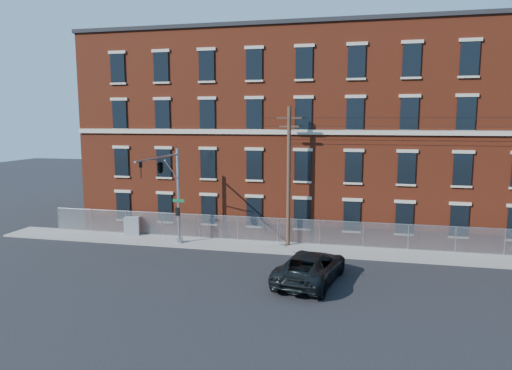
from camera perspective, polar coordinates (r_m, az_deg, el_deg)
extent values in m
plane|color=black|center=(28.71, -1.68, -10.47)|extent=(140.00, 140.00, 0.00)
cube|color=gray|center=(33.08, 21.45, -8.40)|extent=(65.00, 3.00, 0.12)
cube|color=maroon|center=(40.73, 20.11, 6.01)|extent=(55.00, 14.00, 16.00)
cube|color=black|center=(41.31, 20.69, 17.37)|extent=(55.30, 14.30, 0.30)
cube|color=#B0A692|center=(33.71, 21.69, 6.11)|extent=(55.00, 0.18, 0.35)
cube|color=black|center=(38.75, -16.31, -2.54)|extent=(1.20, 0.10, 2.20)
cube|color=black|center=(38.27, -16.52, 2.77)|extent=(1.20, 0.10, 2.20)
cube|color=black|center=(38.13, -16.76, 8.46)|extent=(1.20, 0.10, 2.20)
cube|color=black|center=(38.34, -16.98, 13.84)|extent=(1.20, 0.10, 2.20)
cube|color=black|center=(37.14, -11.34, -2.82)|extent=(1.20, 0.10, 2.20)
cube|color=black|center=(36.64, -11.50, 2.71)|extent=(1.20, 0.10, 2.20)
cube|color=black|center=(36.48, -11.67, 8.66)|extent=(1.20, 0.10, 2.20)
cube|color=black|center=(36.71, -11.83, 14.29)|extent=(1.20, 0.10, 2.20)
cube|color=black|center=(35.83, -5.96, -3.11)|extent=(1.20, 0.10, 2.20)
cube|color=black|center=(35.31, -6.04, 2.63)|extent=(1.20, 0.10, 2.20)
cube|color=black|center=(35.15, -6.14, 8.81)|extent=(1.20, 0.10, 2.20)
cube|color=black|center=(35.38, -6.23, 14.65)|extent=(1.20, 0.10, 2.20)
cube|color=black|center=(34.85, -0.22, -3.38)|extent=(1.20, 0.10, 2.20)
cube|color=black|center=(34.32, -0.22, 2.52)|extent=(1.20, 0.10, 2.20)
cube|color=black|center=(34.16, -0.23, 8.88)|extent=(1.20, 0.10, 2.20)
cube|color=black|center=(34.39, -0.23, 14.89)|extent=(1.20, 0.10, 2.20)
cube|color=black|center=(34.25, 5.78, -3.63)|extent=(1.20, 0.10, 2.20)
cube|color=black|center=(33.70, 5.87, 2.38)|extent=(1.20, 0.10, 2.20)
cube|color=black|center=(33.54, 5.97, 8.85)|extent=(1.20, 0.10, 2.20)
cube|color=black|center=(33.78, 6.06, 14.97)|extent=(1.20, 0.10, 2.20)
cube|color=black|center=(34.03, 11.94, -3.84)|extent=(1.20, 0.10, 2.20)
cube|color=black|center=(33.48, 12.12, 2.20)|extent=(1.20, 0.10, 2.20)
cube|color=black|center=(33.31, 12.32, 8.71)|extent=(1.20, 0.10, 2.20)
cube|color=black|center=(33.55, 12.51, 14.87)|extent=(1.20, 0.10, 2.20)
cube|color=black|center=(34.20, 18.11, -4.01)|extent=(1.20, 0.10, 2.20)
cube|color=black|center=(33.65, 18.38, 1.99)|extent=(1.20, 0.10, 2.20)
cube|color=black|center=(33.49, 18.67, 8.47)|extent=(1.20, 0.10, 2.20)
cube|color=black|center=(33.73, 18.96, 14.59)|extent=(1.20, 0.10, 2.20)
cube|color=black|center=(34.76, 24.14, -4.13)|extent=(1.20, 0.10, 2.20)
cube|color=black|center=(34.22, 24.49, 1.77)|extent=(1.20, 0.10, 2.20)
cube|color=black|center=(34.06, 24.87, 8.14)|extent=(1.20, 0.10, 2.20)
cube|color=black|center=(34.30, 25.24, 14.15)|extent=(1.20, 0.10, 2.20)
cube|color=#A5A8AD|center=(34.08, 21.21, -6.24)|extent=(59.00, 0.02, 1.80)
cylinder|color=#9EA0A5|center=(33.87, 21.28, -4.77)|extent=(59.00, 0.04, 0.04)
cylinder|color=#9EA0A5|center=(41.47, -23.57, -3.87)|extent=(0.06, 0.06, 1.85)
cylinder|color=#9EA0A5|center=(39.74, -19.93, -4.18)|extent=(0.06, 0.06, 1.85)
cylinder|color=#9EA0A5|center=(38.18, -15.98, -4.49)|extent=(0.06, 0.06, 1.85)
cylinder|color=#9EA0A5|center=(36.82, -11.72, -4.81)|extent=(0.06, 0.06, 1.85)
cylinder|color=#9EA0A5|center=(35.67, -7.14, -5.12)|extent=(0.06, 0.06, 1.85)
cylinder|color=#9EA0A5|center=(34.77, -2.30, -5.41)|extent=(0.06, 0.06, 1.85)
cylinder|color=#9EA0A5|center=(34.13, 2.78, -5.67)|extent=(0.06, 0.06, 1.85)
cylinder|color=#9EA0A5|center=(33.76, 8.00, -5.89)|extent=(0.06, 0.06, 1.85)
cylinder|color=#9EA0A5|center=(33.67, 13.31, -6.07)|extent=(0.06, 0.06, 1.85)
cylinder|color=#9EA0A5|center=(33.87, 18.60, -6.20)|extent=(0.06, 0.06, 1.85)
cylinder|color=#9EA0A5|center=(34.35, 23.78, -6.27)|extent=(0.06, 0.06, 1.85)
cylinder|color=#9EA0A5|center=(35.10, 28.78, -6.29)|extent=(0.06, 0.06, 1.85)
cylinder|color=#9EA0A5|center=(33.84, -9.71, -1.40)|extent=(0.22, 0.22, 7.00)
cylinder|color=#9EA0A5|center=(34.53, -9.58, -6.81)|extent=(0.50, 0.50, 0.40)
cylinder|color=#9EA0A5|center=(30.50, -12.16, 3.37)|extent=(0.14, 6.50, 0.14)
cylinder|color=#9EA0A5|center=(32.46, -10.60, 1.92)|extent=(0.08, 2.18, 1.56)
cube|color=#0C592D|center=(33.74, -9.72, -1.95)|extent=(0.90, 0.03, 0.22)
cube|color=black|center=(33.81, -9.83, -3.31)|extent=(0.25, 0.25, 0.60)
imported|color=black|center=(28.27, -14.28, 1.82)|extent=(0.16, 0.20, 1.00)
imported|color=black|center=(30.78, -11.94, 2.39)|extent=(0.53, 2.48, 1.00)
cylinder|color=#462F23|center=(32.56, 4.12, 0.99)|extent=(0.28, 0.28, 10.00)
cube|color=#462F23|center=(32.31, 4.20, 8.40)|extent=(1.80, 0.12, 0.12)
cube|color=#462F23|center=(32.32, 4.19, 7.34)|extent=(1.40, 0.12, 0.12)
imported|color=black|center=(26.45, 6.85, -10.15)|extent=(4.12, 6.82, 1.77)
cube|color=gray|center=(37.46, -15.31, -4.98)|extent=(1.27, 0.86, 1.44)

